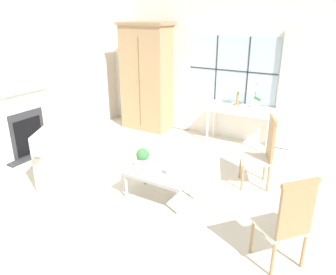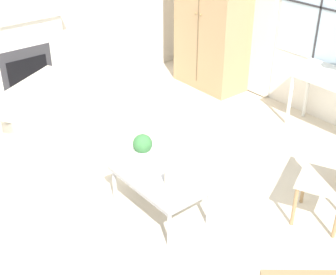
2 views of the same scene
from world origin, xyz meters
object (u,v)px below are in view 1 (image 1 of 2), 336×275
(potted_plant_small, at_px, (143,157))
(potted_orchid, at_px, (255,98))
(side_chair_wooden, at_px, (264,149))
(pillar_candle, at_px, (169,171))
(table_lamp, at_px, (238,87))
(console_table, at_px, (240,111))
(coffee_table, at_px, (160,174))
(accent_chair_wooden, at_px, (288,220))
(armchair_upholstered, at_px, (70,162))
(armoire, at_px, (147,77))
(fireplace, at_px, (23,119))

(potted_plant_small, bearing_deg, potted_orchid, 71.74)
(side_chair_wooden, distance_m, pillar_candle, 1.52)
(table_lamp, height_order, pillar_candle, table_lamp)
(console_table, bearing_deg, side_chair_wooden, -58.86)
(console_table, xyz_separation_m, pillar_candle, (-0.09, -2.61, -0.21))
(coffee_table, height_order, potted_plant_small, potted_plant_small)
(console_table, distance_m, accent_chair_wooden, 3.44)
(armchair_upholstered, xyz_separation_m, accent_chair_wooden, (3.37, -0.26, 0.29))
(armoire, xyz_separation_m, console_table, (2.18, 0.06, -0.46))
(table_lamp, distance_m, potted_orchid, 0.39)
(potted_orchid, relative_size, potted_plant_small, 1.97)
(accent_chair_wooden, relative_size, pillar_candle, 6.64)
(table_lamp, bearing_deg, fireplace, -140.77)
(table_lamp, height_order, potted_orchid, potted_orchid)
(coffee_table, xyz_separation_m, pillar_candle, (0.18, -0.04, 0.12))
(accent_chair_wooden, xyz_separation_m, potted_plant_small, (-2.15, 0.53, -0.02))
(table_lamp, bearing_deg, potted_orchid, -0.24)
(potted_plant_small, height_order, pillar_candle, potted_plant_small)
(accent_chair_wooden, bearing_deg, potted_plant_small, 166.09)
(console_table, height_order, coffee_table, console_table)
(armoire, relative_size, table_lamp, 4.92)
(armoire, bearing_deg, potted_orchid, 2.35)
(side_chair_wooden, xyz_separation_m, potted_plant_small, (-1.46, -1.09, -0.04))
(accent_chair_wooden, bearing_deg, coffee_table, 165.05)
(side_chair_wooden, height_order, potted_plant_small, side_chair_wooden)
(table_lamp, bearing_deg, console_table, -22.92)
(potted_orchid, height_order, armchair_upholstered, potted_orchid)
(accent_chair_wooden, bearing_deg, console_table, 117.10)
(fireplace, height_order, console_table, fireplace)
(armoire, height_order, side_chair_wooden, armoire)
(fireplace, xyz_separation_m, potted_orchid, (3.50, 2.57, 0.29))
(fireplace, xyz_separation_m, coffee_table, (2.97, -0.03, -0.32))
(coffee_table, relative_size, pillar_candle, 5.91)
(fireplace, xyz_separation_m, pillar_candle, (3.15, -0.07, -0.20))
(table_lamp, relative_size, armchair_upholstered, 0.39)
(fireplace, distance_m, potted_orchid, 4.35)
(fireplace, relative_size, potted_orchid, 3.95)
(potted_orchid, bearing_deg, fireplace, -143.69)
(fireplace, relative_size, coffee_table, 2.14)
(console_table, distance_m, pillar_candle, 2.62)
(armchair_upholstered, bearing_deg, pillar_candle, 6.60)
(table_lamp, bearing_deg, coffee_table, -93.93)
(fireplace, bearing_deg, coffee_table, -0.67)
(potted_orchid, relative_size, coffee_table, 0.54)
(side_chair_wooden, bearing_deg, coffee_table, -135.24)
(fireplace, height_order, pillar_candle, fireplace)
(fireplace, height_order, potted_orchid, fireplace)
(pillar_candle, bearing_deg, armoire, 129.34)
(pillar_candle, bearing_deg, console_table, 87.94)
(console_table, height_order, table_lamp, table_lamp)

